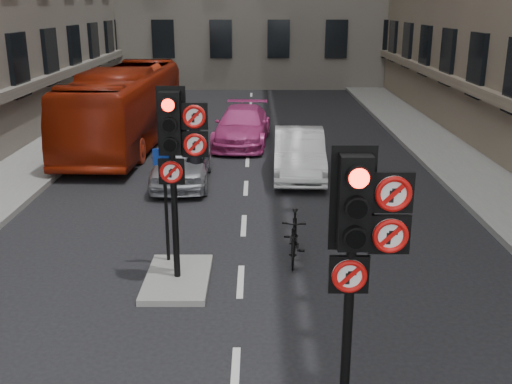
{
  "coord_description": "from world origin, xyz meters",
  "views": [
    {
      "loc": [
        0.31,
        -5.36,
        5.1
      ],
      "look_at": [
        0.3,
        2.48,
        2.6
      ],
      "focal_mm": 42.0,
      "sensor_mm": 36.0,
      "label": 1
    }
  ],
  "objects_px": {
    "bus_red": "(125,107)",
    "motorcyclist": "(194,157)",
    "signal_far": "(176,143)",
    "car_pink": "(242,126)",
    "motorcycle": "(294,237)",
    "info_sign": "(165,189)",
    "signal_near": "(360,233)",
    "car_silver": "(182,160)",
    "car_white": "(299,153)"
  },
  "relations": [
    {
      "from": "bus_red",
      "to": "motorcyclist",
      "type": "relative_size",
      "value": 5.36
    },
    {
      "from": "bus_red",
      "to": "motorcyclist",
      "type": "distance_m",
      "value": 6.41
    },
    {
      "from": "signal_far",
      "to": "car_pink",
      "type": "relative_size",
      "value": 0.76
    },
    {
      "from": "car_pink",
      "to": "motorcycle",
      "type": "distance_m",
      "value": 10.66
    },
    {
      "from": "signal_far",
      "to": "info_sign",
      "type": "relative_size",
      "value": 1.54
    },
    {
      "from": "signal_near",
      "to": "motorcycle",
      "type": "height_order",
      "value": "signal_near"
    },
    {
      "from": "car_silver",
      "to": "signal_far",
      "type": "bearing_deg",
      "value": -85.15
    },
    {
      "from": "bus_red",
      "to": "info_sign",
      "type": "height_order",
      "value": "bus_red"
    },
    {
      "from": "bus_red",
      "to": "info_sign",
      "type": "xyz_separation_m",
      "value": [
        3.03,
        -10.7,
        0.19
      ]
    },
    {
      "from": "signal_near",
      "to": "bus_red",
      "type": "height_order",
      "value": "signal_near"
    },
    {
      "from": "signal_near",
      "to": "car_pink",
      "type": "relative_size",
      "value": 0.76
    },
    {
      "from": "car_silver",
      "to": "bus_red",
      "type": "distance_m",
      "value": 5.54
    },
    {
      "from": "signal_far",
      "to": "info_sign",
      "type": "distance_m",
      "value": 1.36
    },
    {
      "from": "signal_far",
      "to": "bus_red",
      "type": "distance_m",
      "value": 12.0
    },
    {
      "from": "car_pink",
      "to": "signal_far",
      "type": "bearing_deg",
      "value": -90.07
    },
    {
      "from": "car_white",
      "to": "motorcycle",
      "type": "bearing_deg",
      "value": -92.55
    },
    {
      "from": "car_pink",
      "to": "bus_red",
      "type": "xyz_separation_m",
      "value": [
        -4.27,
        -0.18,
        0.74
      ]
    },
    {
      "from": "signal_far",
      "to": "motorcycle",
      "type": "height_order",
      "value": "signal_far"
    },
    {
      "from": "signal_near",
      "to": "info_sign",
      "type": "height_order",
      "value": "signal_near"
    },
    {
      "from": "signal_near",
      "to": "car_silver",
      "type": "xyz_separation_m",
      "value": [
        -3.37,
        10.61,
        -1.9
      ]
    },
    {
      "from": "motorcycle",
      "to": "car_silver",
      "type": "bearing_deg",
      "value": 123.61
    },
    {
      "from": "signal_far",
      "to": "motorcycle",
      "type": "distance_m",
      "value": 3.27
    },
    {
      "from": "signal_far",
      "to": "car_pink",
      "type": "bearing_deg",
      "value": 85.66
    },
    {
      "from": "motorcyclist",
      "to": "info_sign",
      "type": "xyz_separation_m",
      "value": [
        -0.04,
        -5.09,
        0.66
      ]
    },
    {
      "from": "signal_far",
      "to": "car_silver",
      "type": "distance_m",
      "value": 6.95
    },
    {
      "from": "signal_far",
      "to": "motorcycle",
      "type": "bearing_deg",
      "value": 25.34
    },
    {
      "from": "signal_near",
      "to": "info_sign",
      "type": "bearing_deg",
      "value": 121.99
    },
    {
      "from": "info_sign",
      "to": "motorcyclist",
      "type": "bearing_deg",
      "value": 83.11
    },
    {
      "from": "signal_near",
      "to": "car_silver",
      "type": "relative_size",
      "value": 0.89
    },
    {
      "from": "motorcyclist",
      "to": "info_sign",
      "type": "bearing_deg",
      "value": 71.03
    },
    {
      "from": "signal_far",
      "to": "bus_red",
      "type": "bearing_deg",
      "value": 106.49
    },
    {
      "from": "signal_near",
      "to": "motorcycle",
      "type": "distance_m",
      "value": 5.47
    },
    {
      "from": "motorcycle",
      "to": "bus_red",
      "type": "bearing_deg",
      "value": 123.85
    },
    {
      "from": "info_sign",
      "to": "bus_red",
      "type": "bearing_deg",
      "value": 99.35
    },
    {
      "from": "car_white",
      "to": "bus_red",
      "type": "distance_m",
      "value": 7.39
    },
    {
      "from": "signal_near",
      "to": "signal_far",
      "type": "relative_size",
      "value": 1.0
    },
    {
      "from": "signal_near",
      "to": "motorcyclist",
      "type": "relative_size",
      "value": 1.88
    },
    {
      "from": "car_silver",
      "to": "car_pink",
      "type": "xyz_separation_m",
      "value": [
        1.65,
        5.01,
        -0.0
      ]
    },
    {
      "from": "info_sign",
      "to": "signal_far",
      "type": "bearing_deg",
      "value": -70.48
    },
    {
      "from": "car_pink",
      "to": "bus_red",
      "type": "bearing_deg",
      "value": -173.31
    },
    {
      "from": "signal_near",
      "to": "signal_far",
      "type": "bearing_deg",
      "value": 123.02
    },
    {
      "from": "bus_red",
      "to": "motorcycle",
      "type": "height_order",
      "value": "bus_red"
    },
    {
      "from": "bus_red",
      "to": "car_white",
      "type": "bearing_deg",
      "value": -31.93
    },
    {
      "from": "car_pink",
      "to": "bus_red",
      "type": "relative_size",
      "value": 0.46
    },
    {
      "from": "signal_near",
      "to": "motorcyclist",
      "type": "xyz_separation_m",
      "value": [
        -2.92,
        9.83,
        -1.63
      ]
    },
    {
      "from": "bus_red",
      "to": "motorcyclist",
      "type": "bearing_deg",
      "value": -59.35
    },
    {
      "from": "motorcycle",
      "to": "info_sign",
      "type": "xyz_separation_m",
      "value": [
        -2.55,
        -0.3,
        1.12
      ]
    },
    {
      "from": "car_pink",
      "to": "info_sign",
      "type": "xyz_separation_m",
      "value": [
        -1.24,
        -10.88,
        0.94
      ]
    },
    {
      "from": "car_silver",
      "to": "info_sign",
      "type": "distance_m",
      "value": 5.96
    },
    {
      "from": "car_white",
      "to": "motorcycle",
      "type": "distance_m",
      "value": 6.32
    }
  ]
}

